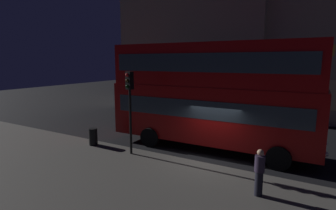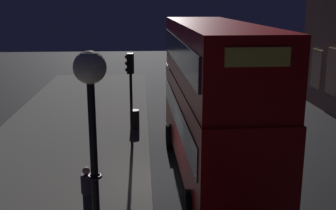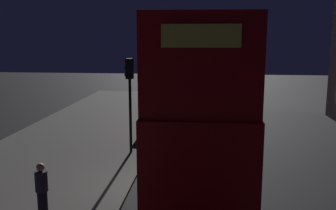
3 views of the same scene
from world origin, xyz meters
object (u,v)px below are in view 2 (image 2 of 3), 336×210
object	(u,v)px
double_decker_bus	(212,92)
traffic_light_near_kerb	(130,80)
pedestrian	(87,193)
street_lamp	(92,115)
litter_bin	(135,119)

from	to	relation	value
double_decker_bus	traffic_light_near_kerb	size ratio (longest dim) A/B	2.68
traffic_light_near_kerb	pedestrian	bearing A→B (deg)	-1.07
double_decker_bus	traffic_light_near_kerb	xyz separation A→B (m)	(-2.93, -2.99, -0.08)
traffic_light_near_kerb	street_lamp	xyz separation A→B (m)	(10.18, -0.43, 1.29)
street_lamp	pedestrian	xyz separation A→B (m)	(-3.85, -0.70, -3.36)
street_lamp	pedestrian	world-z (taller)	street_lamp
traffic_light_near_kerb	street_lamp	bearing A→B (deg)	6.64
double_decker_bus	litter_bin	size ratio (longest dim) A/B	11.78
double_decker_bus	street_lamp	distance (m)	8.11
pedestrian	litter_bin	distance (m)	9.09
traffic_light_near_kerb	street_lamp	distance (m)	10.27
double_decker_bus	litter_bin	bearing A→B (deg)	-153.65
traffic_light_near_kerb	pedestrian	size ratio (longest dim) A/B	2.47
double_decker_bus	pedestrian	distance (m)	5.77
double_decker_bus	pedestrian	bearing A→B (deg)	-51.46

